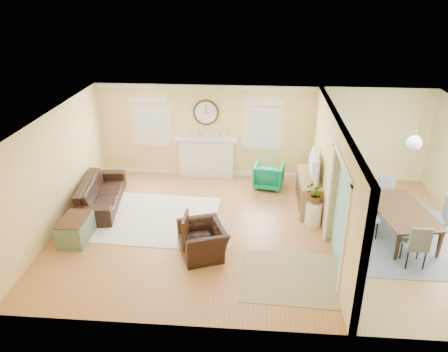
{
  "coord_description": "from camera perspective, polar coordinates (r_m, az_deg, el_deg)",
  "views": [
    {
      "loc": [
        -0.11,
        -8.39,
        5.19
      ],
      "look_at": [
        -0.8,
        0.3,
        1.2
      ],
      "focal_mm": 35.0,
      "sensor_mm": 36.0,
      "label": 1
    }
  ],
  "objects": [
    {
      "name": "floor",
      "position": [
        9.87,
        4.53,
        -7.23
      ],
      "size": [
        9.0,
        9.0,
        0.0
      ],
      "primitive_type": "plane",
      "color": "#B0703A",
      "rests_on": "ground"
    },
    {
      "name": "dining_chair_n",
      "position": [
        11.09,
        20.49,
        -2.08
      ],
      "size": [
        0.4,
        0.4,
        0.86
      ],
      "color": "slate",
      "rests_on": "floor"
    },
    {
      "name": "credenza",
      "position": [
        10.87,
        11.02,
        -2.05
      ],
      "size": [
        0.52,
        1.53,
        0.8
      ],
      "color": "#997549",
      "rests_on": "floor"
    },
    {
      "name": "dining_chair_e",
      "position": [
        10.33,
        25.95,
        -4.5
      ],
      "size": [
        0.52,
        0.52,
        1.02
      ],
      "color": "slate",
      "rests_on": "floor"
    },
    {
      "name": "rug_jute",
      "position": [
        8.59,
        9.15,
        -12.93
      ],
      "size": [
        2.07,
        1.72,
        0.01
      ],
      "primitive_type": "cube",
      "rotation": [
        0.0,
        0.0,
        -0.04
      ],
      "color": "tan",
      "rests_on": "floor"
    },
    {
      "name": "wall_clock",
      "position": [
        11.92,
        -2.36,
        8.31
      ],
      "size": [
        0.7,
        0.07,
        0.7
      ],
      "color": "#452A14",
      "rests_on": "wall_back"
    },
    {
      "name": "dining_chair_s",
      "position": [
        9.28,
        23.75,
        -7.76
      ],
      "size": [
        0.43,
        0.43,
        0.93
      ],
      "color": "slate",
      "rests_on": "floor"
    },
    {
      "name": "trunk",
      "position": [
        9.94,
        -18.81,
        -6.6
      ],
      "size": [
        0.56,
        0.91,
        0.52
      ],
      "color": "slate",
      "rests_on": "floor"
    },
    {
      "name": "pendant",
      "position": [
        9.43,
        23.58,
        4.01
      ],
      "size": [
        0.3,
        0.3,
        0.55
      ],
      "color": "gold",
      "rests_on": "ceiling"
    },
    {
      "name": "wall_left",
      "position": [
        10.24,
        -21.26,
        0.5
      ],
      "size": [
        0.02,
        6.0,
        2.6
      ],
      "primitive_type": "cube",
      "color": "#EBC571",
      "rests_on": "ground"
    },
    {
      "name": "wall_front",
      "position": [
        6.65,
        4.71,
        -11.33
      ],
      "size": [
        9.0,
        0.02,
        2.6
      ],
      "primitive_type": "cube",
      "color": "#EBC571",
      "rests_on": "ground"
    },
    {
      "name": "ceiling",
      "position": [
        8.78,
        5.1,
        7.34
      ],
      "size": [
        9.0,
        6.0,
        0.02
      ],
      "primitive_type": "cube",
      "color": "white",
      "rests_on": "wall_back"
    },
    {
      "name": "dining_chair_w",
      "position": [
        9.93,
        18.42,
        -4.61
      ],
      "size": [
        0.42,
        0.42,
        0.95
      ],
      "color": "white",
      "rests_on": "floor"
    },
    {
      "name": "partition",
      "position": [
        9.62,
        13.85,
        0.35
      ],
      "size": [
        0.17,
        6.0,
        2.6
      ],
      "color": "#EBC571",
      "rests_on": "ground"
    },
    {
      "name": "garden_stool",
      "position": [
        10.18,
        11.61,
        -4.86
      ],
      "size": [
        0.37,
        0.37,
        0.54
      ],
      "primitive_type": "cylinder",
      "color": "white",
      "rests_on": "floor"
    },
    {
      "name": "tv",
      "position": [
        10.57,
        11.22,
        1.37
      ],
      "size": [
        0.15,
        1.06,
        0.61
      ],
      "primitive_type": "imported",
      "rotation": [
        0.0,
        0.0,
        1.58
      ],
      "color": "black",
      "rests_on": "credenza"
    },
    {
      "name": "rug_cream",
      "position": [
        10.45,
        -8.81,
        -5.46
      ],
      "size": [
        2.88,
        2.53,
        0.01
      ],
      "primitive_type": "cube",
      "rotation": [
        0.0,
        0.0,
        -0.05
      ],
      "color": "beige",
      "rests_on": "floor"
    },
    {
      "name": "fireplace",
      "position": [
        12.25,
        -2.31,
        2.56
      ],
      "size": [
        1.7,
        0.3,
        1.17
      ],
      "color": "white",
      "rests_on": "ground"
    },
    {
      "name": "window_left",
      "position": [
        12.24,
        -9.64,
        7.48
      ],
      "size": [
        1.05,
        0.13,
        1.42
      ],
      "color": "white",
      "rests_on": "wall_back"
    },
    {
      "name": "rug_grey",
      "position": [
        10.41,
        21.85,
        -7.26
      ],
      "size": [
        2.49,
        3.11,
        0.01
      ],
      "primitive_type": "cube",
      "color": "slate",
      "rests_on": "floor"
    },
    {
      "name": "wall_back",
      "position": [
        12.03,
        4.85,
        5.65
      ],
      "size": [
        9.0,
        0.02,
        2.6
      ],
      "primitive_type": "cube",
      "color": "#EBC571",
      "rests_on": "ground"
    },
    {
      "name": "window_right",
      "position": [
        11.88,
        5.15,
        7.21
      ],
      "size": [
        1.05,
        0.13,
        1.42
      ],
      "color": "white",
      "rests_on": "wall_back"
    },
    {
      "name": "eames_chair",
      "position": [
        8.95,
        -2.76,
        -8.39
      ],
      "size": [
        1.18,
        1.25,
        0.65
      ],
      "primitive_type": "imported",
      "rotation": [
        0.0,
        0.0,
        -1.19
      ],
      "color": "black",
      "rests_on": "floor"
    },
    {
      "name": "green_chair",
      "position": [
        11.75,
        5.89,
        0.11
      ],
      "size": [
        0.86,
        0.88,
        0.69
      ],
      "primitive_type": "imported",
      "rotation": [
        0.0,
        0.0,
        2.97
      ],
      "color": "#03793E",
      "rests_on": "floor"
    },
    {
      "name": "dining_table",
      "position": [
        10.25,
        22.14,
        -5.7
      ],
      "size": [
        1.35,
        2.04,
        0.67
      ],
      "primitive_type": "imported",
      "rotation": [
        0.0,
        0.0,
        1.73
      ],
      "color": "#452A14",
      "rests_on": "floor"
    },
    {
      "name": "potted_plant",
      "position": [
        9.95,
        11.85,
        -2.42
      ],
      "size": [
        0.52,
        0.51,
        0.43
      ],
      "primitive_type": "imported",
      "rotation": [
        0.0,
        0.0,
        3.77
      ],
      "color": "#337F33",
      "rests_on": "garden_stool"
    },
    {
      "name": "sofa",
      "position": [
        11.17,
        -15.78,
        -2.17
      ],
      "size": [
        1.19,
        2.38,
        0.67
      ],
      "primitive_type": "imported",
      "rotation": [
        0.0,
        0.0,
        1.71
      ],
      "color": "black",
      "rests_on": "floor"
    }
  ]
}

